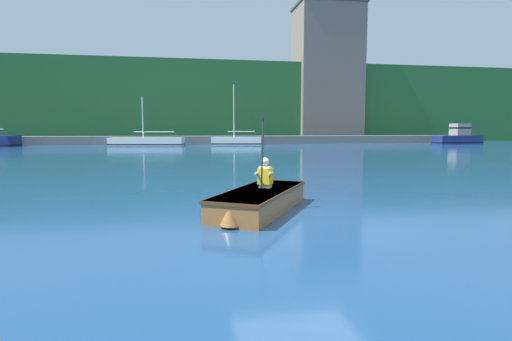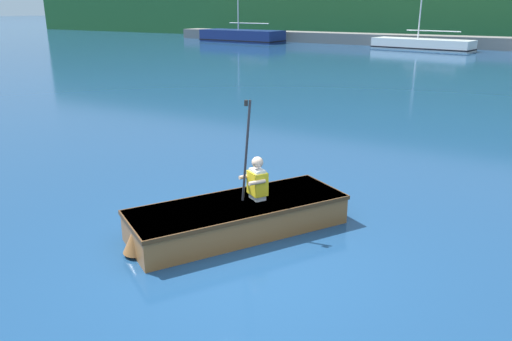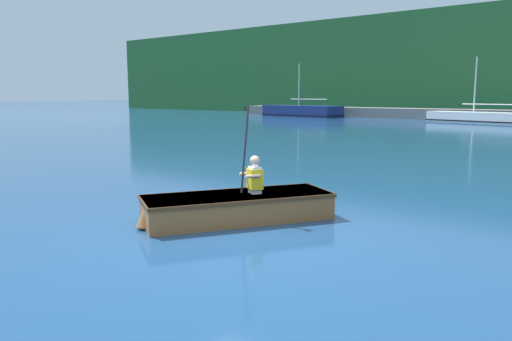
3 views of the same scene
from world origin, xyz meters
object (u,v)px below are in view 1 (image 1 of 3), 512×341
person_paddler (265,174)px  rowboat_foreground (259,199)px  moored_boat_dock_west_end (458,137)px  moored_boat_dock_center_far (147,142)px  moored_boat_dock_west_inner (236,141)px

person_paddler → rowboat_foreground: bearing=-120.4°
moored_boat_dock_west_end → moored_boat_dock_center_far: moored_boat_dock_center_far is taller
moored_boat_dock_center_far → moored_boat_dock_west_end: bearing=-2.6°
moored_boat_dock_west_end → person_paddler: (-28.74, -32.20, -0.03)m
moored_boat_dock_west_inner → rowboat_foreground: 34.45m
rowboat_foreground → person_paddler: person_paddler is taller
moored_boat_dock_west_end → rowboat_foreground: (-28.91, -32.50, -0.53)m
moored_boat_dock_west_inner → person_paddler: (-3.70, -33.92, 0.35)m
rowboat_foreground → person_paddler: (0.18, 0.30, 0.50)m
moored_boat_dock_west_end → person_paddler: moored_boat_dock_west_end is taller
moored_boat_dock_west_inner → person_paddler: moored_boat_dock_west_inner is taller
moored_boat_dock_west_inner → rowboat_foreground: size_ratio=1.91×
rowboat_foreground → moored_boat_dock_west_inner: bearing=83.5°
moored_boat_dock_center_far → person_paddler: moored_boat_dock_center_far is taller
moored_boat_dock_west_inner → moored_boat_dock_center_far: bearing=-179.0°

